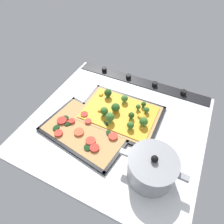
# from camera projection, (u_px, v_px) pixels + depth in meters

# --- Properties ---
(ground_plane) EXTENTS (0.76, 0.71, 0.03)m
(ground_plane) POSITION_uv_depth(u_px,v_px,m) (117.00, 125.00, 0.88)
(ground_plane) COLOR silver
(stove_control_panel) EXTENTS (0.73, 0.07, 0.03)m
(stove_control_panel) POSITION_uv_depth(u_px,v_px,m) (141.00, 82.00, 1.05)
(stove_control_panel) COLOR black
(stove_control_panel) RESTS_ON ground_plane
(baking_tray_front) EXTENTS (0.37, 0.27, 0.01)m
(baking_tray_front) POSITION_uv_depth(u_px,v_px,m) (119.00, 114.00, 0.90)
(baking_tray_front) COLOR black
(baking_tray_front) RESTS_ON ground_plane
(broccoli_pizza) EXTENTS (0.35, 0.24, 0.06)m
(broccoli_pizza) POSITION_uv_depth(u_px,v_px,m) (120.00, 112.00, 0.88)
(broccoli_pizza) COLOR tan
(broccoli_pizza) RESTS_ON baking_tray_front
(baking_tray_back) EXTENTS (0.40, 0.29, 0.01)m
(baking_tray_back) POSITION_uv_depth(u_px,v_px,m) (87.00, 131.00, 0.83)
(baking_tray_back) COLOR black
(baking_tray_back) RESTS_ON ground_plane
(veggie_pizza_back) EXTENTS (0.37, 0.26, 0.02)m
(veggie_pizza_back) POSITION_uv_depth(u_px,v_px,m) (86.00, 130.00, 0.83)
(veggie_pizza_back) COLOR tan
(veggie_pizza_back) RESTS_ON baking_tray_back
(cooking_pot) EXTENTS (0.24, 0.17, 0.13)m
(cooking_pot) POSITION_uv_depth(u_px,v_px,m) (152.00, 168.00, 0.67)
(cooking_pot) COLOR gray
(cooking_pot) RESTS_ON ground_plane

